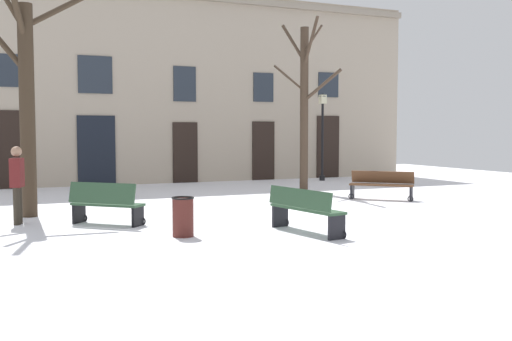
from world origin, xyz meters
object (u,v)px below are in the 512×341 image
at_px(bench_by_litter_bin, 382,184).
at_px(tree_foreground, 27,96).
at_px(litter_bin, 183,217).
at_px(bench_near_center_tree, 304,209).
at_px(person_crossing_plaza, 17,181).
at_px(tree_near_facade, 305,103).
at_px(streetlamp, 322,127).
at_px(bench_far_corner, 106,204).

bearing_deg(bench_by_litter_bin, tree_foreground, -138.08).
relative_size(tree_foreground, bench_by_litter_bin, 3.43).
bearing_deg(litter_bin, bench_near_center_tree, -14.15).
relative_size(bench_by_litter_bin, person_crossing_plaza, 0.97).
relative_size(bench_near_center_tree, bench_by_litter_bin, 1.20).
bearing_deg(litter_bin, bench_by_litter_bin, 26.71).
height_order(tree_near_facade, litter_bin, tree_near_facade).
xyz_separation_m(streetlamp, bench_far_corner, (-9.88, -8.08, -1.71)).
bearing_deg(tree_near_facade, streetlamp, 52.03).
distance_m(tree_near_facade, tree_foreground, 9.21).
bearing_deg(bench_near_center_tree, litter_bin, 65.18).
bearing_deg(tree_foreground, person_crossing_plaza, -103.54).
distance_m(tree_foreground, bench_near_center_tree, 7.03).
bearing_deg(tree_foreground, tree_near_facade, 17.89).
xyz_separation_m(tree_foreground, bench_near_center_tree, (4.87, -4.50, -2.32)).
relative_size(litter_bin, bench_by_litter_bin, 0.47).
distance_m(streetlamp, person_crossing_plaza, 13.74).
xyz_separation_m(bench_by_litter_bin, person_crossing_plaza, (-9.88, -0.74, 0.48)).
distance_m(bench_far_corner, person_crossing_plaza, 1.97).
relative_size(litter_bin, person_crossing_plaza, 0.45).
relative_size(streetlamp, bench_near_center_tree, 1.81).
height_order(bench_by_litter_bin, person_crossing_plaza, person_crossing_plaza).
relative_size(tree_foreground, litter_bin, 7.34).
bearing_deg(litter_bin, streetlamp, 48.93).
distance_m(tree_near_facade, bench_far_corner, 9.08).
distance_m(tree_near_facade, streetlamp, 4.26).
bearing_deg(bench_far_corner, tree_foreground, -11.36).
relative_size(bench_near_center_tree, bench_far_corner, 1.29).
height_order(streetlamp, bench_far_corner, streetlamp).
xyz_separation_m(tree_near_facade, bench_by_litter_bin, (0.85, -3.22, -2.51)).
relative_size(bench_far_corner, bench_by_litter_bin, 0.93).
bearing_deg(litter_bin, bench_far_corner, 119.64).
distance_m(tree_foreground, litter_bin, 5.28).
bearing_deg(bench_near_center_tree, tree_foreground, 36.58).
relative_size(tree_near_facade, person_crossing_plaza, 3.34).
distance_m(tree_near_facade, bench_by_litter_bin, 4.17).
xyz_separation_m(tree_near_facade, streetlamp, (2.58, 3.30, -0.78)).
bearing_deg(streetlamp, bench_near_center_tree, -121.31).
height_order(bench_near_center_tree, bench_by_litter_bin, bench_near_center_tree).
bearing_deg(tree_foreground, streetlamp, 28.40).
relative_size(bench_far_corner, person_crossing_plaza, 0.90).
bearing_deg(bench_near_center_tree, bench_by_litter_bin, -59.69).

